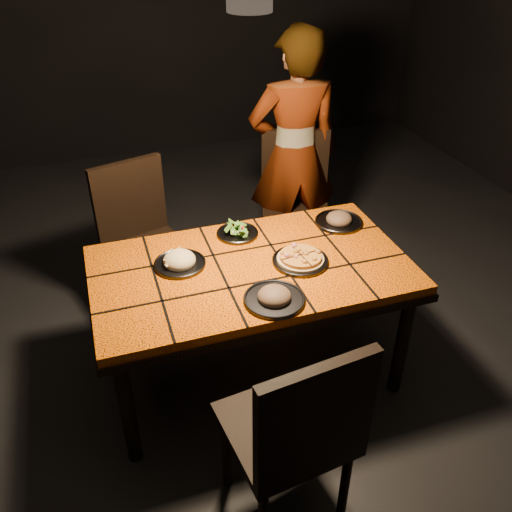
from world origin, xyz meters
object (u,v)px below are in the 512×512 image
object	(u,v)px
diner	(294,156)
chair_far_left	(140,233)
plate_pizza	(300,259)
plate_pasta	(180,261)
dining_table	(251,278)
chair_near	(298,431)
chair_far_right	(295,196)

from	to	relation	value
diner	chair_far_left	bearing A→B (deg)	17.97
chair_far_left	diner	size ratio (longest dim) A/B	0.59
plate_pizza	plate_pasta	world-z (taller)	plate_pasta
chair_far_left	plate_pizza	world-z (taller)	chair_far_left
dining_table	chair_far_left	size ratio (longest dim) A/B	1.60
chair_near	chair_far_right	distance (m)	1.99
chair_near	diner	distance (m)	2.08
dining_table	chair_far_left	distance (m)	0.92
chair_near	chair_far_right	world-z (taller)	chair_near
chair_near	plate_pasta	size ratio (longest dim) A/B	3.94
dining_table	chair_far_left	xyz separation A→B (m)	(-0.47, 0.79, -0.09)
chair_far_left	plate_pasta	size ratio (longest dim) A/B	3.83
chair_far_right	diner	size ratio (longest dim) A/B	0.60
chair_near	plate_pizza	size ratio (longest dim) A/B	3.59
chair_far_right	diner	world-z (taller)	diner
diner	plate_pizza	xyz separation A→B (m)	(-0.38, -1.07, -0.08)
chair_near	plate_pizza	xyz separation A→B (m)	(0.35, 0.86, 0.17)
chair_far_left	plate_pizza	bearing A→B (deg)	-66.44
dining_table	diner	distance (m)	1.21
chair_near	plate_pizza	world-z (taller)	chair_near
chair_far_left	plate_pizza	size ratio (longest dim) A/B	3.50
plate_pizza	dining_table	bearing A→B (deg)	168.40
chair_far_left	diner	world-z (taller)	diner
plate_pasta	chair_near	bearing A→B (deg)	-77.05
dining_table	plate_pizza	world-z (taller)	plate_pizza
chair_far_left	chair_near	bearing A→B (deg)	-94.76
chair_far_right	plate_pizza	size ratio (longest dim) A/B	3.54
chair_far_right	chair_near	bearing A→B (deg)	-95.45
plate_pizza	plate_pasta	xyz separation A→B (m)	(-0.59, 0.17, 0.01)
diner	plate_pasta	world-z (taller)	diner
chair_near	chair_far_left	world-z (taller)	chair_near
plate_pasta	diner	bearing A→B (deg)	42.88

